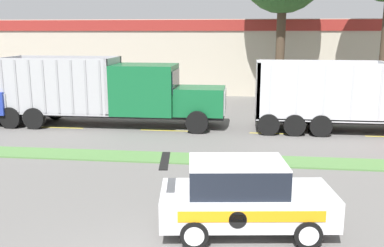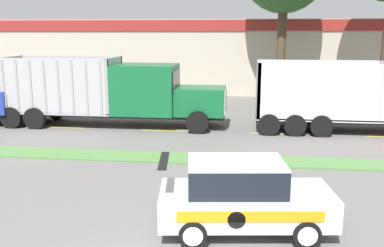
# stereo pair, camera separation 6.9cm
# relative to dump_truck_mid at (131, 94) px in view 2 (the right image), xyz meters

# --- Properties ---
(grass_verge) EXTENTS (120.00, 1.39, 0.06)m
(grass_verge) POSITION_rel_dump_truck_mid_xyz_m (3.84, -5.52, -1.65)
(grass_verge) COLOR #517F42
(grass_verge) RESTS_ON ground_plane
(centre_line_3) EXTENTS (2.40, 0.14, 0.01)m
(centre_line_3) POSITION_rel_dump_truck_mid_xyz_m (-3.51, -0.83, -1.68)
(centre_line_3) COLOR yellow
(centre_line_3) RESTS_ON ground_plane
(centre_line_4) EXTENTS (2.40, 0.14, 0.01)m
(centre_line_4) POSITION_rel_dump_truck_mid_xyz_m (1.89, -0.83, -1.68)
(centre_line_4) COLOR yellow
(centre_line_4) RESTS_ON ground_plane
(centre_line_5) EXTENTS (2.40, 0.14, 0.01)m
(centre_line_5) POSITION_rel_dump_truck_mid_xyz_m (7.29, -0.83, -1.68)
(centre_line_5) COLOR yellow
(centre_line_5) RESTS_ON ground_plane
(dump_truck_mid) EXTENTS (11.40, 2.82, 3.54)m
(dump_truck_mid) POSITION_rel_dump_truck_mid_xyz_m (0.00, 0.00, 0.00)
(dump_truck_mid) COLOR black
(dump_truck_mid) RESTS_ON ground_plane
(rally_car) EXTENTS (4.33, 2.26, 1.83)m
(rally_car) POSITION_rel_dump_truck_mid_xyz_m (5.81, -11.37, -0.78)
(rally_car) COLOR white
(rally_car) RESTS_ON ground_plane
(store_building_backdrop) EXTENTS (38.80, 12.10, 5.72)m
(store_building_backdrop) POSITION_rel_dump_truck_mid_xyz_m (0.38, 17.17, 1.18)
(store_building_backdrop) COLOR #BCB29E
(store_building_backdrop) RESTS_ON ground_plane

